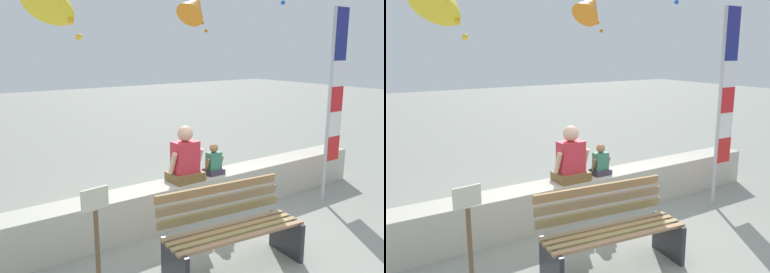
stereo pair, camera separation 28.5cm
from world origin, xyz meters
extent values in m
plane|color=gray|center=(0.00, 0.00, 0.00)|extent=(40.00, 40.00, 0.00)
cube|color=beige|center=(0.00, 0.91, 0.28)|extent=(6.75, 0.46, 0.56)
cube|color=#A67A55|center=(-0.36, -0.70, 0.45)|extent=(1.57, 0.24, 0.03)
cube|color=#9B8350|center=(-0.34, -0.59, 0.45)|extent=(1.57, 0.24, 0.03)
cube|color=#A4804C|center=(-0.33, -0.47, 0.45)|extent=(1.57, 0.24, 0.03)
cube|color=#9B7D5B|center=(-0.32, -0.36, 0.45)|extent=(1.57, 0.24, 0.03)
cube|color=#988251|center=(-0.31, -0.26, 0.57)|extent=(1.56, 0.22, 0.10)
cube|color=#9A7D59|center=(-0.31, -0.23, 0.70)|extent=(1.56, 0.22, 0.10)
cube|color=#A67B4E|center=(-0.30, -0.21, 0.83)|extent=(1.56, 0.22, 0.10)
cube|color=#2D2D33|center=(-1.06, -0.45, 0.23)|extent=(0.11, 0.53, 0.45)
cube|color=#2D2D33|center=(0.38, -0.61, 0.23)|extent=(0.11, 0.53, 0.45)
cube|color=brown|center=(0.00, 0.89, 0.62)|extent=(0.45, 0.37, 0.12)
cube|color=#CC2E3E|center=(0.00, 0.89, 0.90)|extent=(0.35, 0.22, 0.43)
cylinder|color=#DCAB8C|center=(-0.21, 0.87, 0.85)|extent=(0.07, 0.17, 0.31)
cylinder|color=#DCAB8C|center=(0.22, 0.87, 0.85)|extent=(0.07, 0.17, 0.31)
sphere|color=#DCAB8C|center=(0.00, 0.89, 1.22)|extent=(0.21, 0.21, 0.21)
cube|color=#3C3347|center=(0.50, 0.89, 0.60)|extent=(0.27, 0.22, 0.07)
cube|color=#387C5F|center=(0.50, 0.89, 0.76)|extent=(0.20, 0.13, 0.25)
cylinder|color=#9E6F4C|center=(0.37, 0.88, 0.73)|extent=(0.04, 0.10, 0.18)
cylinder|color=#9E6F4C|center=(0.62, 0.88, 0.73)|extent=(0.04, 0.10, 0.18)
sphere|color=#9E6F4C|center=(0.50, 0.89, 0.95)|extent=(0.13, 0.13, 0.13)
cylinder|color=#B7B7BC|center=(2.14, 0.21, 1.47)|extent=(0.05, 0.05, 2.93)
cube|color=red|center=(2.31, 0.21, 0.83)|extent=(0.30, 0.02, 0.38)
cube|color=white|center=(2.31, 0.21, 1.21)|extent=(0.30, 0.02, 0.38)
cube|color=red|center=(2.31, 0.21, 1.59)|extent=(0.30, 0.02, 0.38)
cube|color=white|center=(2.31, 0.21, 1.97)|extent=(0.30, 0.02, 0.38)
cube|color=navy|center=(2.31, 0.21, 2.36)|extent=(0.30, 0.02, 0.38)
cube|color=navy|center=(2.31, 0.21, 2.74)|extent=(0.30, 0.02, 0.38)
sphere|color=blue|center=(2.78, 1.80, 3.15)|extent=(0.08, 0.08, 0.08)
sphere|color=yellow|center=(-1.32, 1.58, 2.84)|extent=(0.08, 0.08, 0.08)
sphere|color=yellow|center=(-1.26, 1.50, 2.66)|extent=(0.08, 0.08, 0.08)
sphere|color=yellow|center=(-1.20, 1.43, 2.48)|extent=(0.08, 0.08, 0.08)
cone|color=orange|center=(2.57, 4.24, 3.27)|extent=(1.06, 0.94, 0.88)
sphere|color=orange|center=(2.61, 4.15, 3.09)|extent=(0.08, 0.08, 0.08)
sphere|color=orange|center=(2.65, 4.06, 2.91)|extent=(0.08, 0.08, 0.08)
sphere|color=orange|center=(2.69, 3.96, 2.73)|extent=(0.08, 0.08, 0.08)
cylinder|color=brown|center=(-1.88, -0.55, 0.53)|extent=(0.04, 0.04, 1.06)
cube|color=beige|center=(-1.88, -0.55, 1.16)|extent=(0.24, 0.05, 0.18)
camera|label=1|loc=(-3.04, -3.52, 2.34)|focal=38.14mm
camera|label=2|loc=(-2.80, -3.68, 2.34)|focal=38.14mm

